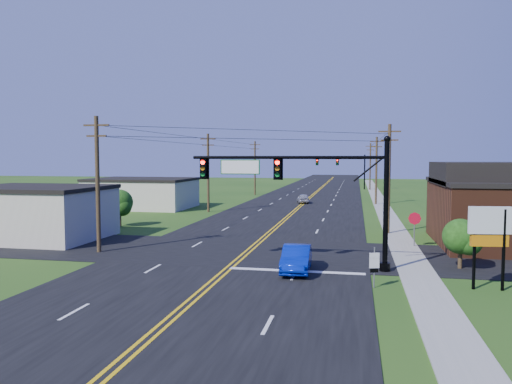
% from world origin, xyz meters
% --- Properties ---
extents(ground, '(260.00, 260.00, 0.00)m').
position_xyz_m(ground, '(0.00, 0.00, 0.00)').
color(ground, '#1F4413').
rests_on(ground, ground).
extents(road_main, '(16.00, 220.00, 0.04)m').
position_xyz_m(road_main, '(0.00, 50.00, 0.02)').
color(road_main, black).
rests_on(road_main, ground).
extents(road_cross, '(70.00, 10.00, 0.04)m').
position_xyz_m(road_cross, '(0.00, 12.00, 0.02)').
color(road_cross, black).
rests_on(road_cross, ground).
extents(sidewalk, '(2.00, 160.00, 0.08)m').
position_xyz_m(sidewalk, '(10.50, 40.00, 0.04)').
color(sidewalk, gray).
rests_on(sidewalk, ground).
extents(signal_mast_main, '(11.30, 0.60, 7.48)m').
position_xyz_m(signal_mast_main, '(4.34, 8.00, 4.75)').
color(signal_mast_main, black).
rests_on(signal_mast_main, ground).
extents(signal_mast_far, '(10.98, 0.60, 7.48)m').
position_xyz_m(signal_mast_far, '(4.44, 80.00, 4.55)').
color(signal_mast_far, black).
rests_on(signal_mast_far, ground).
extents(cream_bldg_near, '(10.20, 8.20, 4.10)m').
position_xyz_m(cream_bldg_near, '(-17.00, 14.00, 2.06)').
color(cream_bldg_near, silver).
rests_on(cream_bldg_near, ground).
extents(cream_bldg_far, '(12.20, 9.20, 3.70)m').
position_xyz_m(cream_bldg_far, '(-19.00, 38.00, 1.86)').
color(cream_bldg_far, silver).
rests_on(cream_bldg_far, ground).
extents(utility_pole_left_a, '(1.80, 0.28, 9.00)m').
position_xyz_m(utility_pole_left_a, '(-9.50, 10.00, 4.72)').
color(utility_pole_left_a, '#3B2D1A').
rests_on(utility_pole_left_a, ground).
extents(utility_pole_left_b, '(1.80, 0.28, 9.00)m').
position_xyz_m(utility_pole_left_b, '(-9.50, 35.00, 4.72)').
color(utility_pole_left_b, '#3B2D1A').
rests_on(utility_pole_left_b, ground).
extents(utility_pole_left_c, '(1.80, 0.28, 9.00)m').
position_xyz_m(utility_pole_left_c, '(-9.50, 62.00, 4.72)').
color(utility_pole_left_c, '#3B2D1A').
rests_on(utility_pole_left_c, ground).
extents(utility_pole_right_a, '(1.80, 0.28, 9.00)m').
position_xyz_m(utility_pole_right_a, '(9.80, 22.00, 4.72)').
color(utility_pole_right_a, '#3B2D1A').
rests_on(utility_pole_right_a, ground).
extents(utility_pole_right_b, '(1.80, 0.28, 9.00)m').
position_xyz_m(utility_pole_right_b, '(9.80, 48.00, 4.72)').
color(utility_pole_right_b, '#3B2D1A').
rests_on(utility_pole_right_b, ground).
extents(utility_pole_right_c, '(1.80, 0.28, 9.00)m').
position_xyz_m(utility_pole_right_c, '(9.80, 78.00, 4.72)').
color(utility_pole_right_c, '#3B2D1A').
rests_on(utility_pole_right_c, ground).
extents(tree_right_back, '(3.00, 3.00, 4.10)m').
position_xyz_m(tree_right_back, '(16.00, 26.00, 2.60)').
color(tree_right_back, '#3B2D1A').
rests_on(tree_right_back, ground).
extents(shrub_corner, '(2.00, 2.00, 2.86)m').
position_xyz_m(shrub_corner, '(13.00, 9.50, 1.85)').
color(shrub_corner, '#3B2D1A').
rests_on(shrub_corner, ground).
extents(tree_left, '(2.40, 2.40, 3.37)m').
position_xyz_m(tree_left, '(-14.00, 22.00, 2.16)').
color(tree_left, '#3B2D1A').
rests_on(tree_left, ground).
extents(blue_car, '(1.66, 4.33, 1.41)m').
position_xyz_m(blue_car, '(4.02, 7.00, 0.70)').
color(blue_car, '#0822B7').
rests_on(blue_car, ground).
extents(distant_car, '(2.11, 3.92, 1.27)m').
position_xyz_m(distant_car, '(0.08, 48.14, 0.63)').
color(distant_car, '#B3B3B8').
rests_on(distant_car, ground).
extents(route_sign, '(0.48, 0.17, 1.99)m').
position_xyz_m(route_sign, '(8.10, 4.37, 1.16)').
color(route_sign, slate).
rests_on(route_sign, ground).
extents(stop_sign, '(0.88, 0.16, 2.47)m').
position_xyz_m(stop_sign, '(11.24, 16.16, 1.78)').
color(stop_sign, slate).
rests_on(stop_sign, ground).
extents(pylon_sign, '(1.96, 0.52, 3.99)m').
position_xyz_m(pylon_sign, '(13.40, 5.06, 2.91)').
color(pylon_sign, black).
rests_on(pylon_sign, ground).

